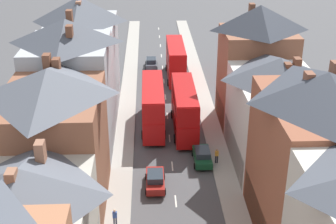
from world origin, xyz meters
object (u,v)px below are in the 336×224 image
Objects in this scene: pedestrian_far_left at (217,155)px; car_near_blue at (155,180)px; double_decker_bus_far_approaching at (176,61)px; double_decker_bus_lead at (184,108)px; car_parked_right_a at (202,156)px; pedestrian_mid_right at (115,217)px; double_decker_bus_mid_street at (153,105)px; car_near_silver at (151,63)px.

car_near_blue is at bearing -148.46° from pedestrian_far_left.
double_decker_bus_far_approaching reaches higher than pedestrian_far_left.
double_decker_bus_lead is 2.59× the size of car_parked_right_a.
pedestrian_far_left is (2.74, -24.81, -1.78)m from double_decker_bus_far_approaching.
car_parked_right_a is 2.59× the size of pedestrian_far_left.
pedestrian_far_left is at bearing 31.54° from car_near_blue.
pedestrian_mid_right is (-7.01, -34.43, -1.78)m from double_decker_bus_far_approaching.
car_near_silver is at bearing 89.98° from double_decker_bus_mid_street.
double_decker_bus_mid_street is 10.98m from pedestrian_far_left.
car_near_blue is 2.52× the size of pedestrian_mid_right.
car_near_silver is 39.46m from pedestrian_mid_right.
double_decker_bus_lead and double_decker_bus_mid_street have the same top height.
double_decker_bus_lead is 12.35m from car_near_blue.
car_near_silver is 30.36m from pedestrian_far_left.
car_near_silver reaches higher than car_near_blue.
car_near_blue is at bearing -97.13° from double_decker_bus_far_approaching.
pedestrian_mid_right is at bearing -101.52° from double_decker_bus_far_approaching.
double_decker_bus_lead is 1.00× the size of double_decker_bus_mid_street.
car_parked_right_a is (4.90, -29.29, -0.03)m from car_near_silver.
car_near_blue is at bearing -89.96° from double_decker_bus_mid_street.
pedestrian_mid_right is (-3.42, -39.31, 0.21)m from car_near_silver.
double_decker_bus_mid_street and double_decker_bus_far_approaching have the same top height.
pedestrian_mid_right is 1.00× the size of pedestrian_far_left.
pedestrian_mid_right is at bearing -111.99° from double_decker_bus_lead.
car_near_silver is 29.70m from car_parked_right_a.
double_decker_bus_lead is at bearing -80.70° from car_near_silver.
car_near_silver is 2.63× the size of pedestrian_far_left.
double_decker_bus_mid_street is 21.00m from car_near_silver.
double_decker_bus_far_approaching is 2.59× the size of car_parked_right_a.
pedestrian_far_left is (6.33, -29.69, 0.21)m from car_near_silver.
double_decker_bus_mid_street reaches higher than pedestrian_mid_right.
double_decker_bus_far_approaching is 6.38m from car_near_silver.
car_parked_right_a is at bearing -59.66° from double_decker_bus_mid_street.
double_decker_bus_lead is at bearing 109.49° from pedestrian_far_left.
car_parked_right_a is at bearing 50.27° from pedestrian_mid_right.
double_decker_bus_far_approaching reaches higher than car_parked_right_a.
double_decker_bus_lead is 17.06m from double_decker_bus_far_approaching.
double_decker_bus_lead is at bearing -16.02° from double_decker_bus_mid_street.
double_decker_bus_far_approaching is 24.53m from car_parked_right_a.
double_decker_bus_far_approaching is 28.99m from car_near_blue.
double_decker_bus_far_approaching is 2.67× the size of car_near_blue.
pedestrian_mid_right is at bearing -135.41° from pedestrian_far_left.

